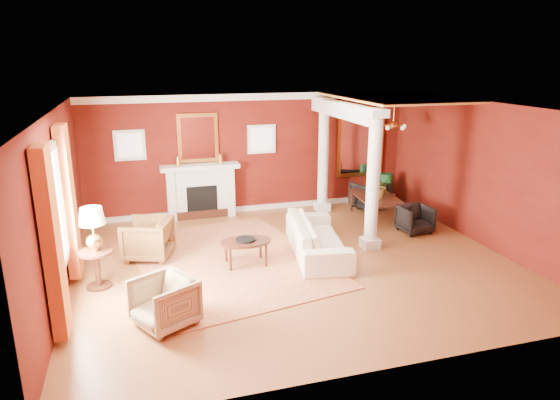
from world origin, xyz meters
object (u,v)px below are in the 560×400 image
object	(u,v)px
side_table	(94,235)
armchair_leopard	(148,237)
coffee_table	(246,243)
dining_table	(378,201)
sofa	(318,232)
armchair_stripe	(164,300)

from	to	relation	value
side_table	armchair_leopard	bearing A→B (deg)	50.96
coffee_table	side_table	bearing A→B (deg)	-175.21
armchair_leopard	side_table	xyz separation A→B (m)	(-0.86, -1.06, 0.50)
dining_table	sofa	bearing A→B (deg)	134.25
side_table	dining_table	size ratio (longest dim) A/B	0.87
sofa	side_table	bearing A→B (deg)	104.28
armchair_stripe	coffee_table	world-z (taller)	armchair_stripe
dining_table	armchair_stripe	bearing A→B (deg)	131.14
armchair_stripe	dining_table	bearing A→B (deg)	95.76
armchair_leopard	armchair_stripe	distance (m)	2.65
sofa	dining_table	size ratio (longest dim) A/B	1.47
sofa	side_table	distance (m)	4.09
sofa	armchair_leopard	xyz separation A→B (m)	(-3.19, 0.73, -0.04)
armchair_leopard	dining_table	size ratio (longest dim) A/B	0.53
dining_table	coffee_table	bearing A→B (deg)	122.72
sofa	side_table	world-z (taller)	side_table
armchair_stripe	coffee_table	bearing A→B (deg)	109.80
coffee_table	side_table	distance (m)	2.65
armchair_leopard	dining_table	xyz separation A→B (m)	(5.32, 0.91, 0.02)
sofa	armchair_stripe	distance (m)	3.61
coffee_table	side_table	xyz separation A→B (m)	(-2.59, -0.22, 0.49)
sofa	armchair_stripe	size ratio (longest dim) A/B	2.99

